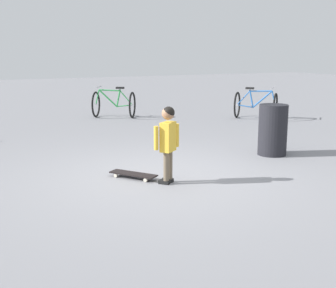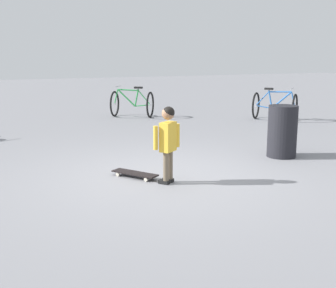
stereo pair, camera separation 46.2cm
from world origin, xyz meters
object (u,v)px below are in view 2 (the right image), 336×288
(skateboard, at_px, (135,174))
(trash_bin, at_px, (282,131))
(bicycle_far, at_px, (275,106))
(child_person, at_px, (168,136))
(bicycle_near, at_px, (132,103))

(skateboard, xyz_separation_m, trash_bin, (-0.28, 2.75, 0.38))
(skateboard, distance_m, bicycle_far, 6.49)
(child_person, relative_size, skateboard, 1.53)
(child_person, bearing_deg, bicycle_near, 166.26)
(child_person, distance_m, trash_bin, 2.53)
(skateboard, distance_m, bicycle_near, 6.11)
(skateboard, distance_m, trash_bin, 2.79)
(child_person, distance_m, bicycle_near, 6.44)
(child_person, height_order, trash_bin, child_person)
(skateboard, height_order, bicycle_near, bicycle_near)
(child_person, height_order, skateboard, child_person)
(child_person, distance_m, bicycle_far, 6.50)
(child_person, xyz_separation_m, bicycle_near, (-6.25, 1.53, -0.28))
(child_person, bearing_deg, skateboard, -142.85)
(bicycle_far, relative_size, trash_bin, 1.44)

